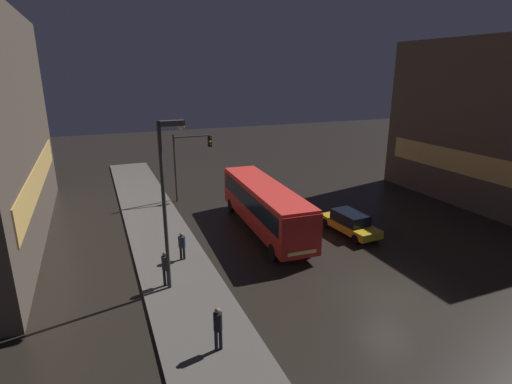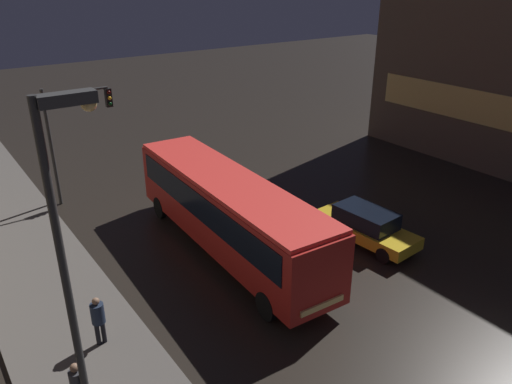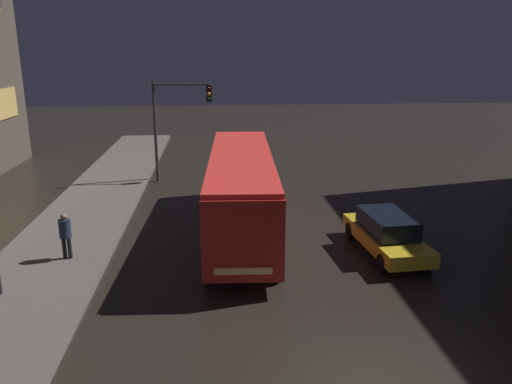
{
  "view_description": "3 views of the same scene",
  "coord_description": "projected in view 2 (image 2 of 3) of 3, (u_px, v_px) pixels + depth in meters",
  "views": [
    {
      "loc": [
        -12.4,
        -13.32,
        10.53
      ],
      "look_at": [
        -1.57,
        13.1,
        1.8
      ],
      "focal_mm": 28.0,
      "sensor_mm": 36.0,
      "label": 1
    },
    {
      "loc": [
        -11.59,
        -4.98,
        10.48
      ],
      "look_at": [
        -0.82,
        10.04,
        2.27
      ],
      "focal_mm": 35.0,
      "sensor_mm": 36.0,
      "label": 2
    },
    {
      "loc": [
        -3.25,
        -9.1,
        7.08
      ],
      "look_at": [
        -1.63,
        9.92,
        1.69
      ],
      "focal_mm": 35.0,
      "sensor_mm": 36.0,
      "label": 3
    }
  ],
  "objects": [
    {
      "name": "sidewalk_left",
      "position": [
        59.0,
        310.0,
        16.73
      ],
      "size": [
        4.0,
        48.0,
        0.15
      ],
      "color": "#56514C",
      "rests_on": "ground"
    },
    {
      "name": "bus_near",
      "position": [
        228.0,
        207.0,
        19.56
      ],
      "size": [
        3.0,
        11.75,
        3.22
      ],
      "rotation": [
        0.0,
        0.0,
        3.09
      ],
      "color": "#AD1E19",
      "rests_on": "ground"
    },
    {
      "name": "ground_plane",
      "position": [
        486.0,
        375.0,
        14.12
      ],
      "size": [
        120.0,
        120.0,
        0.0
      ],
      "primitive_type": "plane",
      "color": "black"
    },
    {
      "name": "pedestrian_near",
      "position": [
        98.0,
        317.0,
        14.74
      ],
      "size": [
        0.44,
        0.44,
        1.63
      ],
      "rotation": [
        0.0,
        0.0,
        3.05
      ],
      "color": "black",
      "rests_on": "sidewalk_left"
    },
    {
      "name": "street_lamp_sidewalk",
      "position": [
        68.0,
        231.0,
        10.29
      ],
      "size": [
        1.25,
        0.36,
        8.28
      ],
      "color": "#2D2D2D",
      "rests_on": "sidewalk_left"
    },
    {
      "name": "traffic_light_main",
      "position": [
        73.0,
        124.0,
        23.56
      ],
      "size": [
        3.23,
        0.35,
        5.67
      ],
      "color": "#2D2D2D",
      "rests_on": "ground"
    },
    {
      "name": "car_taxi",
      "position": [
        365.0,
        225.0,
        20.85
      ],
      "size": [
        2.05,
        4.69,
        1.48
      ],
      "rotation": [
        0.0,
        0.0,
        3.22
      ],
      "color": "gold",
      "rests_on": "ground"
    }
  ]
}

